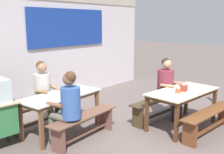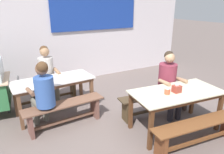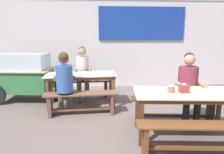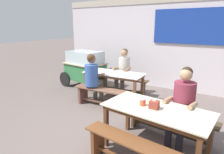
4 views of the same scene
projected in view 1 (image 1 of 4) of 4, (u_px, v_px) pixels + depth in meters
name	position (u px, v px, depth m)	size (l,w,h in m)	color
ground_plane	(145.00, 133.00, 4.93)	(40.00, 40.00, 0.00)	#685955
backdrop_wall	(44.00, 46.00, 6.51)	(7.48, 0.23, 2.71)	silver
dining_table_far	(61.00, 99.00, 4.88)	(1.57, 0.75, 0.72)	silver
dining_table_near	(183.00, 94.00, 5.15)	(1.61, 0.91, 0.72)	beige
bench_far_back	(42.00, 111.00, 5.27)	(1.46, 0.35, 0.45)	#513A23
bench_far_front	(84.00, 124.00, 4.62)	(1.46, 0.40, 0.45)	brown
bench_near_back	(159.00, 106.00, 5.61)	(1.59, 0.44, 0.45)	#413322
bench_near_front	(209.00, 119.00, 4.83)	(1.59, 0.45, 0.45)	brown
person_right_near_table	(168.00, 85.00, 5.63)	(0.48, 0.55, 1.27)	black
person_center_facing	(45.00, 90.00, 5.17)	(0.44, 0.52, 1.28)	#69685A
person_left_back_turned	(67.00, 104.00, 4.33)	(0.47, 0.56, 1.26)	#66645A
tissue_box	(183.00, 88.00, 5.09)	(0.13, 0.11, 0.14)	#93382B
condiment_jar	(178.00, 90.00, 4.96)	(0.09, 0.09, 0.11)	#D65637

